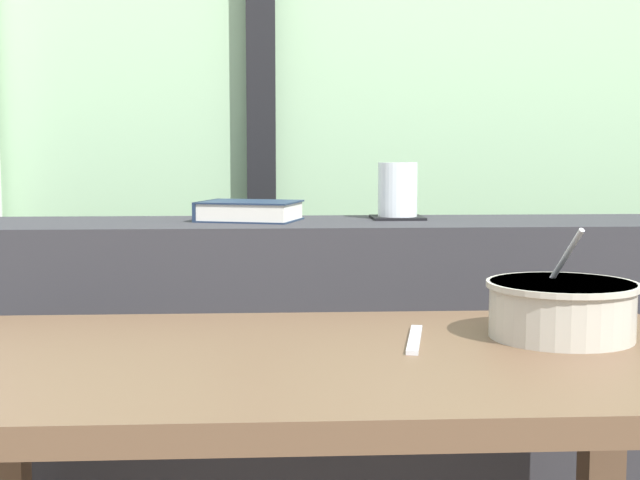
% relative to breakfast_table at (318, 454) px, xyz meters
% --- Properties ---
extents(window_divider_post, '(0.07, 0.05, 2.60)m').
position_rel_breakfast_table_xyz_m(window_divider_post, '(-0.08, 1.07, 0.70)').
color(window_divider_post, black).
rests_on(window_divider_post, ground).
extents(dark_console_ledge, '(2.80, 0.29, 0.86)m').
position_rel_breakfast_table_xyz_m(dark_console_ledge, '(0.00, 0.55, -0.17)').
color(dark_console_ledge, '#2D2D33').
rests_on(dark_console_ledge, ground).
extents(breakfast_table, '(1.05, 0.58, 0.73)m').
position_rel_breakfast_table_xyz_m(breakfast_table, '(0.00, 0.00, 0.00)').
color(breakfast_table, brown).
rests_on(breakfast_table, ground).
extents(coaster_square, '(0.10, 0.10, 0.00)m').
position_rel_breakfast_table_xyz_m(coaster_square, '(0.19, 0.59, 0.26)').
color(coaster_square, black).
rests_on(coaster_square, dark_console_ledge).
extents(juice_glass, '(0.08, 0.08, 0.10)m').
position_rel_breakfast_table_xyz_m(juice_glass, '(0.19, 0.59, 0.31)').
color(juice_glass, white).
rests_on(juice_glass, coaster_square).
extents(closed_book, '(0.21, 0.18, 0.04)m').
position_rel_breakfast_table_xyz_m(closed_book, '(-0.10, 0.57, 0.28)').
color(closed_book, '#1E2D47').
rests_on(closed_book, dark_console_ledge).
extents(soup_bowl, '(0.21, 0.21, 0.16)m').
position_rel_breakfast_table_xyz_m(soup_bowl, '(0.34, 0.07, 0.17)').
color(soup_bowl, '#BCB7A8').
rests_on(soup_bowl, breakfast_table).
extents(fork_utensil, '(0.05, 0.17, 0.01)m').
position_rel_breakfast_table_xyz_m(fork_utensil, '(0.14, 0.06, 0.14)').
color(fork_utensil, silver).
rests_on(fork_utensil, breakfast_table).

